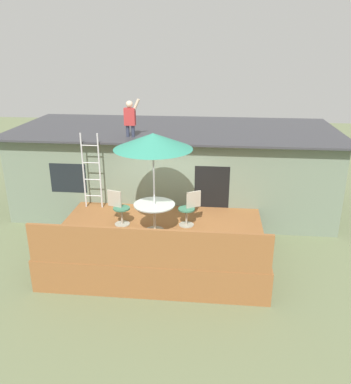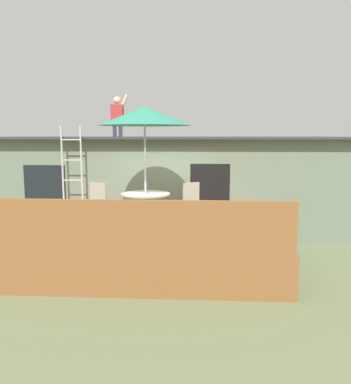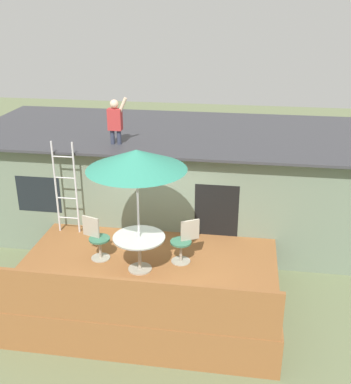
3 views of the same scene
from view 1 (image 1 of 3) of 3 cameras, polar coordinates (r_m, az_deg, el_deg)
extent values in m
plane|color=#66704C|center=(10.65, -2.19, -9.21)|extent=(40.00, 40.00, 0.00)
cube|color=slate|center=(13.42, -0.13, 3.41)|extent=(10.00, 4.00, 2.66)
cube|color=#38383D|center=(13.08, -0.13, 9.11)|extent=(10.50, 4.50, 0.06)
cube|color=black|center=(12.19, -15.22, 1.96)|extent=(1.10, 0.03, 0.90)
cube|color=black|center=(11.56, 5.21, -1.02)|extent=(1.00, 0.03, 2.00)
cube|color=brown|center=(10.46, -2.22, -7.31)|extent=(5.32, 3.85, 0.80)
cube|color=brown|center=(8.43, -4.10, -8.12)|extent=(5.22, 0.08, 0.90)
cylinder|color=#A59E8C|center=(10.17, -3.00, -5.56)|extent=(0.48, 0.48, 0.03)
cylinder|color=#A59E8C|center=(10.02, -3.04, -3.73)|extent=(0.07, 0.07, 0.71)
cylinder|color=#999E93|center=(9.88, -3.08, -1.83)|extent=(1.04, 1.04, 0.03)
cylinder|color=silver|center=(9.71, -3.13, 0.74)|extent=(0.04, 0.04, 2.40)
cone|color=#338C72|center=(9.38, -3.26, 7.36)|extent=(1.90, 1.90, 0.38)
cylinder|color=silver|center=(11.57, -13.17, 2.98)|extent=(0.04, 0.04, 2.20)
cylinder|color=silver|center=(11.42, -10.88, 2.93)|extent=(0.04, 0.04, 2.20)
cylinder|color=silver|center=(11.73, -11.76, -0.54)|extent=(0.48, 0.03, 0.03)
cylinder|color=silver|center=(11.57, -11.94, 1.78)|extent=(0.48, 0.03, 0.03)
cylinder|color=silver|center=(11.42, -12.13, 4.15)|extent=(0.48, 0.03, 0.03)
cylinder|color=silver|center=(11.29, -12.31, 6.58)|extent=(0.48, 0.03, 0.03)
cylinder|color=#33384C|center=(11.86, -6.91, 8.76)|extent=(0.10, 0.10, 0.34)
cylinder|color=#33384C|center=(11.83, -6.15, 8.76)|extent=(0.10, 0.10, 0.34)
cube|color=#B73333|center=(11.77, -6.61, 10.76)|extent=(0.32, 0.20, 0.50)
sphere|color=beige|center=(11.71, -6.69, 12.50)|extent=(0.20, 0.20, 0.20)
cylinder|color=beige|center=(11.69, -5.79, 12.21)|extent=(0.26, 0.08, 0.44)
cylinder|color=#A59E8C|center=(10.61, -7.69, -4.59)|extent=(0.40, 0.40, 0.02)
cylinder|color=#A59E8C|center=(10.52, -7.75, -3.50)|extent=(0.06, 0.06, 0.44)
cylinder|color=#33664C|center=(10.43, -7.81, -2.35)|extent=(0.44, 0.44, 0.04)
cube|color=#A59E8C|center=(10.44, -8.81, -0.95)|extent=(0.39, 0.16, 0.44)
cylinder|color=#A59E8C|center=(10.48, 1.57, -4.75)|extent=(0.40, 0.40, 0.02)
cylinder|color=#A59E8C|center=(10.38, 1.59, -3.65)|extent=(0.06, 0.06, 0.44)
cylinder|color=#33664C|center=(10.29, 1.60, -2.48)|extent=(0.44, 0.44, 0.04)
cube|color=#A59E8C|center=(10.28, 2.63, -1.08)|extent=(0.37, 0.23, 0.44)
camera|label=2|loc=(2.75, -8.17, -46.60)|focal=36.18mm
camera|label=3|loc=(1.28, 41.97, 45.07)|focal=43.91mm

